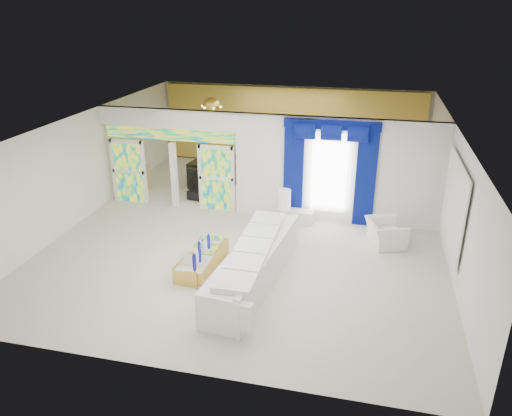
% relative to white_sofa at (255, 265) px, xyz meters
% --- Properties ---
extents(floor, '(12.00, 12.00, 0.00)m').
position_rel_white_sofa_xyz_m(floor, '(-0.65, 2.82, -0.40)').
color(floor, '#B7AF9E').
rests_on(floor, ground).
extents(dividing_wall, '(5.70, 0.18, 3.00)m').
position_rel_white_sofa_xyz_m(dividing_wall, '(1.50, 3.82, 1.10)').
color(dividing_wall, white).
rests_on(dividing_wall, ground).
extents(dividing_header, '(4.30, 0.18, 0.55)m').
position_rel_white_sofa_xyz_m(dividing_header, '(-3.50, 3.82, 2.33)').
color(dividing_header, white).
rests_on(dividing_header, dividing_wall).
extents(stained_panel_left, '(0.95, 0.04, 2.00)m').
position_rel_white_sofa_xyz_m(stained_panel_left, '(-4.93, 3.82, 0.60)').
color(stained_panel_left, '#994C3F').
rests_on(stained_panel_left, ground).
extents(stained_panel_right, '(0.95, 0.04, 2.00)m').
position_rel_white_sofa_xyz_m(stained_panel_right, '(-2.08, 3.82, 0.60)').
color(stained_panel_right, '#994C3F').
rests_on(stained_panel_right, ground).
extents(stained_transom, '(4.00, 0.05, 0.35)m').
position_rel_white_sofa_xyz_m(stained_transom, '(-3.50, 3.82, 1.85)').
color(stained_transom, '#994C3F').
rests_on(stained_transom, dividing_header).
extents(window_pane, '(1.00, 0.02, 2.30)m').
position_rel_white_sofa_xyz_m(window_pane, '(1.25, 3.72, 1.05)').
color(window_pane, white).
rests_on(window_pane, dividing_wall).
extents(blue_drape_left, '(0.55, 0.10, 2.80)m').
position_rel_white_sofa_xyz_m(blue_drape_left, '(0.25, 3.69, 1.00)').
color(blue_drape_left, '#040C4E').
rests_on(blue_drape_left, ground).
extents(blue_drape_right, '(0.55, 0.10, 2.80)m').
position_rel_white_sofa_xyz_m(blue_drape_right, '(2.25, 3.69, 1.00)').
color(blue_drape_right, '#040C4E').
rests_on(blue_drape_right, ground).
extents(blue_pelmet, '(2.60, 0.12, 0.25)m').
position_rel_white_sofa_xyz_m(blue_pelmet, '(1.25, 3.69, 2.42)').
color(blue_pelmet, '#040C4E').
rests_on(blue_pelmet, dividing_wall).
extents(wall_mirror, '(0.04, 2.70, 1.90)m').
position_rel_white_sofa_xyz_m(wall_mirror, '(4.29, 1.82, 1.15)').
color(wall_mirror, white).
rests_on(wall_mirror, ground).
extents(gold_curtains, '(9.70, 0.12, 2.90)m').
position_rel_white_sofa_xyz_m(gold_curtains, '(-0.65, 8.72, 1.10)').
color(gold_curtains, gold).
rests_on(gold_curtains, ground).
extents(white_sofa, '(1.36, 4.26, 0.80)m').
position_rel_white_sofa_xyz_m(white_sofa, '(0.00, 0.00, 0.00)').
color(white_sofa, silver).
rests_on(white_sofa, ground).
extents(coffee_table, '(0.80, 1.87, 0.40)m').
position_rel_white_sofa_xyz_m(coffee_table, '(-1.35, 0.30, -0.20)').
color(coffee_table, gold).
rests_on(coffee_table, ground).
extents(console_table, '(1.12, 0.48, 0.36)m').
position_rel_white_sofa_xyz_m(console_table, '(0.35, 3.48, -0.22)').
color(console_table, silver).
rests_on(console_table, ground).
extents(table_lamp, '(0.36, 0.36, 0.58)m').
position_rel_white_sofa_xyz_m(table_lamp, '(0.05, 3.48, 0.25)').
color(table_lamp, white).
rests_on(table_lamp, console_table).
extents(armchair, '(1.16, 1.24, 0.65)m').
position_rel_white_sofa_xyz_m(armchair, '(2.88, 2.55, -0.07)').
color(armchair, silver).
rests_on(armchair, ground).
extents(grand_piano, '(1.58, 1.93, 0.88)m').
position_rel_white_sofa_xyz_m(grand_piano, '(-2.81, 6.03, 0.04)').
color(grand_piano, black).
rests_on(grand_piano, ground).
extents(piano_bench, '(0.91, 0.46, 0.29)m').
position_rel_white_sofa_xyz_m(piano_bench, '(-2.81, 4.43, -0.25)').
color(piano_bench, black).
rests_on(piano_bench, ground).
extents(tv_console, '(0.64, 0.60, 0.81)m').
position_rel_white_sofa_xyz_m(tv_console, '(-5.15, 4.94, 0.01)').
color(tv_console, '#A57C52').
rests_on(tv_console, ground).
extents(chandelier, '(0.60, 0.60, 0.60)m').
position_rel_white_sofa_xyz_m(chandelier, '(-2.95, 6.22, 2.25)').
color(chandelier, gold).
rests_on(chandelier, ceiling).
extents(decanters, '(0.14, 1.15, 0.25)m').
position_rel_white_sofa_xyz_m(decanters, '(-1.37, 0.27, 0.09)').
color(decanters, white).
rests_on(decanters, coffee_table).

